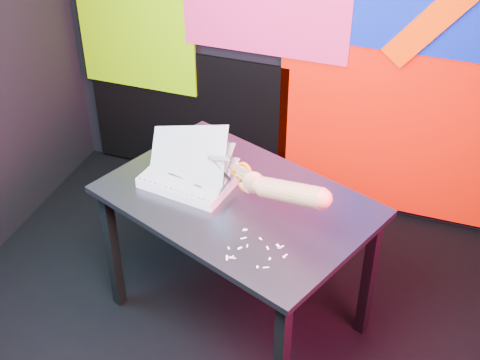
% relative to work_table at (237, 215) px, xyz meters
% --- Properties ---
extents(room, '(3.01, 3.01, 2.71)m').
position_rel_work_table_xyz_m(room, '(0.03, -0.38, 0.69)').
color(room, black).
rests_on(room, ground).
extents(backdrop, '(2.88, 0.05, 2.08)m').
position_rel_work_table_xyz_m(backdrop, '(0.09, 1.08, 0.30)').
color(backdrop, red).
rests_on(backdrop, ground).
extents(work_table, '(1.38, 1.16, 0.75)m').
position_rel_work_table_xyz_m(work_table, '(0.00, 0.00, 0.00)').
color(work_table, black).
rests_on(work_table, ground).
extents(printout_stack, '(0.45, 0.35, 0.30)m').
position_rel_work_table_xyz_m(printout_stack, '(-0.25, 0.04, 0.12)').
color(printout_stack, silver).
rests_on(printout_stack, work_table).
extents(scissors, '(0.25, 0.12, 0.15)m').
position_rel_work_table_xyz_m(scissors, '(0.03, -0.03, 0.24)').
color(scissors, silver).
rests_on(scissors, printout_stack).
extents(hand_forearm, '(0.46, 0.24, 0.20)m').
position_rel_work_table_xyz_m(hand_forearm, '(0.25, -0.13, 0.29)').
color(hand_forearm, tan).
rests_on(hand_forearm, work_table).
extents(paper_clippings, '(0.24, 0.22, 0.00)m').
position_rel_work_table_xyz_m(paper_clippings, '(0.19, -0.30, 0.09)').
color(paper_clippings, white).
rests_on(paper_clippings, work_table).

